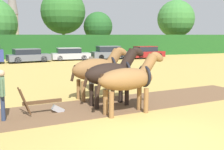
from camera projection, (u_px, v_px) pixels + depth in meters
ground_plane at (163, 139)px, 7.75m from camera, size 240.00×240.00×0.00m
plowed_furrow_strip at (30, 115)px, 10.05m from camera, size 21.33×5.23×0.01m
hedgerow at (39, 46)px, 34.89m from camera, size 66.57×1.53×2.90m
tree_center_right at (63, 12)px, 40.82m from camera, size 6.49×6.49×9.47m
tree_right at (98, 27)px, 43.75m from camera, size 4.52×4.52×6.44m
tree_far_right at (176, 19)px, 47.16m from camera, size 6.23×6.23×8.67m
church_spire at (12, 9)px, 66.33m from camera, size 2.64×2.64×17.13m
draft_horse_lead_left at (129, 79)px, 10.16m from camera, size 2.89×1.09×2.31m
draft_horse_lead_right at (112, 73)px, 11.35m from camera, size 2.82×1.16×2.43m
draft_horse_trail_left at (98, 69)px, 12.54m from camera, size 2.85×1.27×2.37m
plow at (46, 105)px, 10.27m from camera, size 1.67×0.51×1.13m
farmer_at_plow at (2, 91)px, 9.39m from camera, size 0.23×0.68×1.72m
farmer_beside_team at (91, 70)px, 14.64m from camera, size 0.55×0.46×1.74m
parked_car_left at (28, 56)px, 29.50m from camera, size 4.58×2.54×1.44m
parked_car_center_left at (70, 54)px, 31.96m from camera, size 4.38×1.94×1.42m
parked_car_center at (109, 53)px, 33.32m from camera, size 4.37×1.97×1.57m
parked_car_center_right at (146, 52)px, 34.50m from camera, size 4.46×2.07×1.49m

